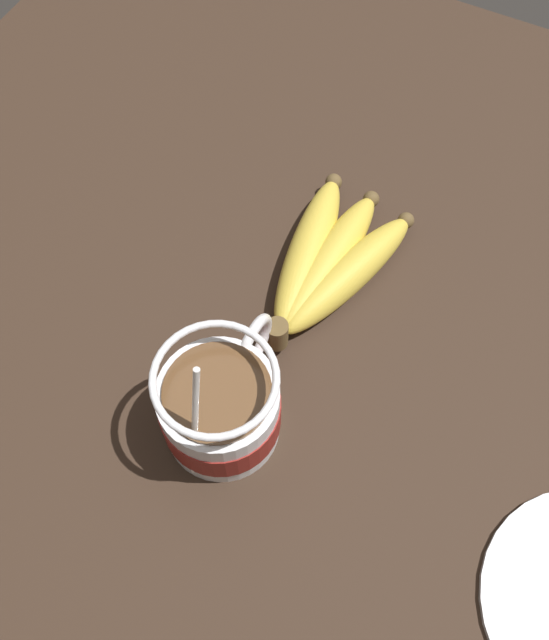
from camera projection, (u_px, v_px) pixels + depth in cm
name	position (u px, v px, depth cm)	size (l,w,h in cm)	color
table	(305.00, 368.00, 65.45)	(105.01, 105.01, 3.22)	#332319
coffee_mug	(221.00, 407.00, 57.44)	(13.78, 9.89, 15.12)	silver
banana_bunch	(327.00, 262.00, 66.92)	(20.25, 11.81, 4.14)	brown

